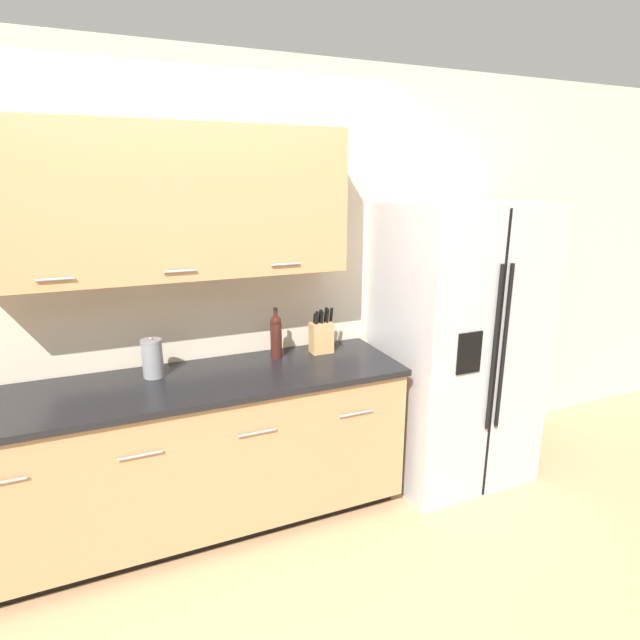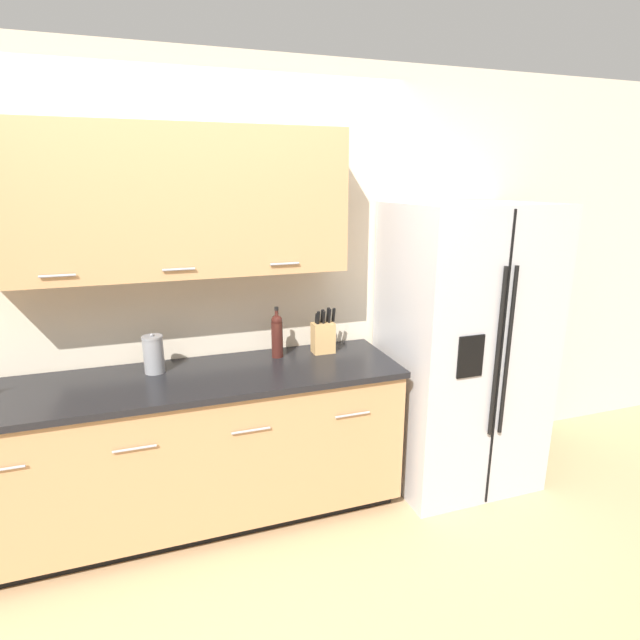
% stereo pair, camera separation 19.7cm
% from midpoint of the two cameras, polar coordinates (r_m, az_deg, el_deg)
% --- Properties ---
extents(ground_plane, '(14.00, 14.00, 0.00)m').
position_cam_midpoint_polar(ground_plane, '(2.59, -5.67, -32.16)').
color(ground_plane, tan).
extents(wall_back, '(10.00, 0.39, 2.60)m').
position_cam_midpoint_polar(wall_back, '(2.93, -12.34, 5.71)').
color(wall_back, beige).
rests_on(wall_back, ground_plane).
extents(counter_unit, '(2.36, 0.64, 0.90)m').
position_cam_midpoint_polar(counter_unit, '(2.97, -12.51, -14.26)').
color(counter_unit, black).
rests_on(counter_unit, ground_plane).
extents(refrigerator, '(0.90, 0.77, 1.80)m').
position_cam_midpoint_polar(refrigerator, '(3.32, 17.52, -3.04)').
color(refrigerator, '#B2B2B5').
rests_on(refrigerator, ground_plane).
extents(knife_block, '(0.15, 0.09, 0.28)m').
position_cam_midpoint_polar(knife_block, '(3.05, 2.21, -1.87)').
color(knife_block, tan).
rests_on(knife_block, counter_unit).
extents(wine_bottle, '(0.07, 0.07, 0.31)m').
position_cam_midpoint_polar(wine_bottle, '(2.97, -3.05, -1.72)').
color(wine_bottle, '#3D1914').
rests_on(wine_bottle, counter_unit).
extents(steel_canister, '(0.11, 0.11, 0.22)m').
position_cam_midpoint_polar(steel_canister, '(2.85, -16.63, -3.79)').
color(steel_canister, gray).
rests_on(steel_canister, counter_unit).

